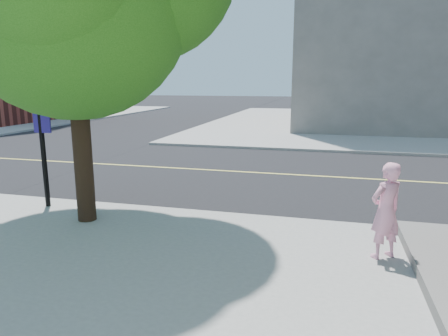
# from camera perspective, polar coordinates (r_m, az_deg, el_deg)

# --- Properties ---
(ground) EXTENTS (140.00, 140.00, 0.00)m
(ground) POSITION_cam_1_polar(r_m,az_deg,el_deg) (11.26, -25.16, -4.17)
(ground) COLOR black
(ground) RESTS_ON ground
(road_ew) EXTENTS (140.00, 9.00, 0.01)m
(road_ew) POSITION_cam_1_polar(r_m,az_deg,el_deg) (14.88, -14.18, 0.39)
(road_ew) COLOR black
(road_ew) RESTS_ON ground
(sidewalk_ne) EXTENTS (29.00, 25.00, 0.12)m
(sidewalk_ne) POSITION_cam_1_polar(r_m,az_deg,el_deg) (30.58, 26.72, 5.42)
(sidewalk_ne) COLOR gray
(sidewalk_ne) RESTS_ON ground
(filler_ne) EXTENTS (18.00, 16.00, 14.00)m
(filler_ne) POSITION_cam_1_polar(r_m,az_deg,el_deg) (31.32, 28.75, 18.37)
(filler_ne) COLOR slate
(filler_ne) RESTS_ON sidewalk_ne
(man_on_phone) EXTENTS (0.68, 0.64, 1.57)m
(man_on_phone) POSITION_cam_1_polar(r_m,az_deg,el_deg) (7.01, 21.60, -5.55)
(man_on_phone) COLOR #F89EC1
(man_on_phone) RESTS_ON sidewalk_se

